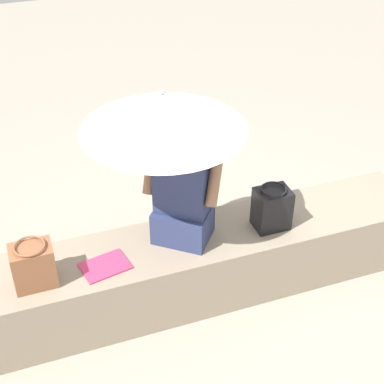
# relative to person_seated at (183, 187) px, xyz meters

# --- Properties ---
(ground_plane) EXTENTS (14.00, 14.00, 0.00)m
(ground_plane) POSITION_rel_person_seated_xyz_m (0.11, -0.04, -0.86)
(ground_plane) COLOR #9E9384
(stone_bench) EXTENTS (3.06, 0.53, 0.48)m
(stone_bench) POSITION_rel_person_seated_xyz_m (0.11, -0.04, -0.63)
(stone_bench) COLOR gray
(stone_bench) RESTS_ON ground
(person_seated) EXTENTS (0.49, 0.45, 0.90)m
(person_seated) POSITION_rel_person_seated_xyz_m (0.00, 0.00, 0.00)
(person_seated) COLOR navy
(person_seated) RESTS_ON stone_bench
(parasol) EXTENTS (0.97, 0.97, 1.02)m
(parasol) POSITION_rel_person_seated_xyz_m (-0.09, 0.06, 0.49)
(parasol) COLOR #B7B7BC
(parasol) RESTS_ON stone_bench
(handbag_black) EXTENTS (0.24, 0.18, 0.29)m
(handbag_black) POSITION_rel_person_seated_xyz_m (-0.94, -0.11, -0.25)
(handbag_black) COLOR brown
(handbag_black) RESTS_ON stone_bench
(tote_bag_canvas) EXTENTS (0.22, 0.17, 0.30)m
(tote_bag_canvas) POSITION_rel_person_seated_xyz_m (0.58, -0.09, -0.24)
(tote_bag_canvas) COLOR black
(tote_bag_canvas) RESTS_ON stone_bench
(magazine) EXTENTS (0.31, 0.25, 0.01)m
(magazine) POSITION_rel_person_seated_xyz_m (-0.54, -0.11, -0.38)
(magazine) COLOR #D83866
(magazine) RESTS_ON stone_bench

